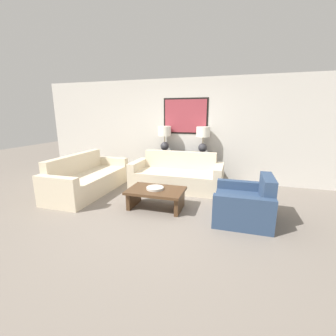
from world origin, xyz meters
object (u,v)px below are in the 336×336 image
(table_lamp_left, at_px, (165,136))
(table_lamp_right, at_px, (203,137))
(coffee_table, at_px, (156,194))
(couch_by_side, at_px, (88,179))
(console_table, at_px, (183,167))
(couch_by_back_wall, at_px, (177,176))
(decorative_bowl, at_px, (155,188))
(armchair_near_back_wall, at_px, (245,205))

(table_lamp_left, distance_m, table_lamp_right, 1.01)
(coffee_table, bearing_deg, couch_by_side, 166.38)
(console_table, bearing_deg, couch_by_back_wall, -90.00)
(table_lamp_right, bearing_deg, couch_by_back_wall, -127.94)
(decorative_bowl, bearing_deg, couch_by_back_wall, 85.65)
(table_lamp_right, xyz_separation_m, couch_by_back_wall, (-0.51, -0.65, -0.91))
(console_table, height_order, couch_by_side, couch_by_side)
(table_lamp_left, height_order, coffee_table, table_lamp_left)
(couch_by_back_wall, xyz_separation_m, armchair_near_back_wall, (1.51, -1.29, -0.02))
(couch_by_side, bearing_deg, armchair_near_back_wall, -7.60)
(coffee_table, relative_size, armchair_near_back_wall, 1.06)
(table_lamp_left, relative_size, armchair_near_back_wall, 0.67)
(coffee_table, height_order, decorative_bowl, decorative_bowl)
(console_table, distance_m, coffee_table, 1.93)
(table_lamp_right, distance_m, decorative_bowl, 2.16)
(table_lamp_left, relative_size, decorative_bowl, 2.04)
(decorative_bowl, bearing_deg, couch_by_side, 166.41)
(console_table, xyz_separation_m, decorative_bowl, (-0.10, -1.92, 0.01))
(armchair_near_back_wall, bearing_deg, decorative_bowl, 179.31)
(table_lamp_left, bearing_deg, console_table, 0.00)
(table_lamp_left, height_order, couch_by_back_wall, table_lamp_left)
(decorative_bowl, distance_m, armchair_near_back_wall, 1.62)
(couch_by_back_wall, height_order, armchair_near_back_wall, couch_by_back_wall)
(console_table, distance_m, couch_by_back_wall, 0.66)
(table_lamp_left, bearing_deg, couch_by_back_wall, -52.06)
(decorative_bowl, bearing_deg, console_table, 87.12)
(table_lamp_left, distance_m, coffee_table, 2.18)
(table_lamp_right, relative_size, couch_by_back_wall, 0.31)
(table_lamp_left, distance_m, couch_by_back_wall, 1.22)
(armchair_near_back_wall, bearing_deg, table_lamp_right, 117.48)
(table_lamp_right, bearing_deg, table_lamp_left, 180.00)
(table_lamp_right, xyz_separation_m, couch_by_side, (-2.41, -1.48, -0.91))
(couch_by_side, bearing_deg, decorative_bowl, -13.59)
(couch_by_back_wall, bearing_deg, couch_by_side, -156.33)
(table_lamp_right, distance_m, armchair_near_back_wall, 2.37)
(couch_by_back_wall, distance_m, armchair_near_back_wall, 1.99)
(couch_by_back_wall, height_order, decorative_bowl, couch_by_back_wall)
(coffee_table, xyz_separation_m, armchair_near_back_wall, (1.59, -0.01, -0.01))
(table_lamp_right, height_order, coffee_table, table_lamp_right)
(console_table, relative_size, table_lamp_left, 2.17)
(table_lamp_left, bearing_deg, table_lamp_right, 0.00)
(console_table, xyz_separation_m, table_lamp_right, (0.51, 0.00, 0.81))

